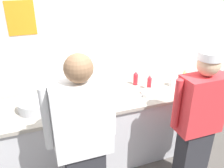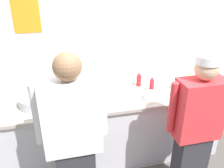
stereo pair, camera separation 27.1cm
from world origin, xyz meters
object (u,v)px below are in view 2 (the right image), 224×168
(squeeze_bottle_primary, at_px, (190,80))
(squeeze_bottle_secondary, at_px, (152,85))
(mixing_bowl_steel, at_px, (34,101))
(ramekin_green_sauce, at_px, (190,78))
(squeeze_bottle_spare, at_px, (139,80))
(ramekin_yellow_sauce, at_px, (81,104))
(ramekin_orange_sauce, at_px, (204,88))
(ramekin_red_sauce, at_px, (84,94))
(chefs_knife, at_px, (61,104))
(sheet_tray, at_px, (116,95))
(chef_near_left, at_px, (74,140))
(plate_stack_front, at_px, (150,95))
(chef_center, at_px, (195,128))
(deli_cup, at_px, (176,85))

(squeeze_bottle_primary, bearing_deg, squeeze_bottle_secondary, -178.98)
(mixing_bowl_steel, xyz_separation_m, ramekin_green_sauce, (2.04, 0.22, -0.03))
(squeeze_bottle_spare, relative_size, ramekin_yellow_sauce, 2.03)
(squeeze_bottle_primary, height_order, ramekin_orange_sauce, squeeze_bottle_primary)
(squeeze_bottle_secondary, bearing_deg, ramekin_red_sauce, 174.51)
(squeeze_bottle_secondary, relative_size, chefs_knife, 0.69)
(sheet_tray, height_order, ramekin_yellow_sauce, ramekin_yellow_sauce)
(ramekin_red_sauce, height_order, chefs_knife, ramekin_red_sauce)
(chef_near_left, bearing_deg, squeeze_bottle_spare, 45.09)
(sheet_tray, relative_size, squeeze_bottle_spare, 2.81)
(ramekin_orange_sauce, xyz_separation_m, ramekin_yellow_sauce, (-1.55, -0.03, -0.00))
(plate_stack_front, height_order, ramekin_orange_sauce, plate_stack_front)
(ramekin_yellow_sauce, bearing_deg, ramekin_red_sauce, 75.30)
(chef_center, distance_m, ramekin_green_sauce, 1.08)
(squeeze_bottle_primary, height_order, ramekin_yellow_sauce, squeeze_bottle_primary)
(chef_center, bearing_deg, deli_cup, 77.09)
(chef_center, relative_size, squeeze_bottle_primary, 8.70)
(plate_stack_front, distance_m, ramekin_green_sauce, 0.79)
(squeeze_bottle_secondary, relative_size, squeeze_bottle_spare, 1.03)
(plate_stack_front, bearing_deg, mixing_bowl_steel, 175.06)
(ramekin_orange_sauce, bearing_deg, ramekin_yellow_sauce, -178.97)
(mixing_bowl_steel, height_order, ramekin_yellow_sauce, mixing_bowl_steel)
(chef_near_left, relative_size, chefs_knife, 6.26)
(squeeze_bottle_primary, bearing_deg, deli_cup, -173.63)
(squeeze_bottle_secondary, height_order, chefs_knife, squeeze_bottle_secondary)
(plate_stack_front, relative_size, ramekin_orange_sauce, 2.57)
(sheet_tray, bearing_deg, deli_cup, 0.36)
(chef_near_left, xyz_separation_m, sheet_tray, (0.58, 0.73, 0.00))
(squeeze_bottle_secondary, relative_size, ramekin_orange_sauce, 2.36)
(plate_stack_front, height_order, ramekin_yellow_sauce, plate_stack_front)
(squeeze_bottle_secondary, bearing_deg, ramekin_orange_sauce, -10.67)
(plate_stack_front, distance_m, ramekin_yellow_sauce, 0.83)
(chef_near_left, relative_size, ramekin_orange_sauce, 21.45)
(mixing_bowl_steel, bearing_deg, plate_stack_front, -4.94)
(mixing_bowl_steel, height_order, deli_cup, mixing_bowl_steel)
(ramekin_orange_sauce, bearing_deg, mixing_bowl_steel, 177.37)
(squeeze_bottle_spare, distance_m, deli_cup, 0.48)
(mixing_bowl_steel, xyz_separation_m, ramekin_yellow_sauce, (0.50, -0.12, -0.03))
(ramekin_orange_sauce, height_order, ramekin_yellow_sauce, ramekin_orange_sauce)
(mixing_bowl_steel, bearing_deg, squeeze_bottle_spare, 9.33)
(chef_near_left, height_order, squeeze_bottle_spare, chef_near_left)
(plate_stack_front, distance_m, ramekin_red_sauce, 0.80)
(squeeze_bottle_spare, height_order, ramekin_green_sauce, squeeze_bottle_spare)
(deli_cup, xyz_separation_m, chefs_knife, (-1.45, -0.05, -0.04))
(squeeze_bottle_spare, bearing_deg, mixing_bowl_steel, -170.67)
(plate_stack_front, xyz_separation_m, ramekin_orange_sauce, (0.72, 0.02, 0.00))
(chefs_knife, bearing_deg, ramekin_green_sauce, 8.21)
(plate_stack_front, distance_m, squeeze_bottle_spare, 0.33)
(ramekin_red_sauce, xyz_separation_m, deli_cup, (1.17, -0.09, 0.03))
(squeeze_bottle_secondary, bearing_deg, chef_center, -78.23)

